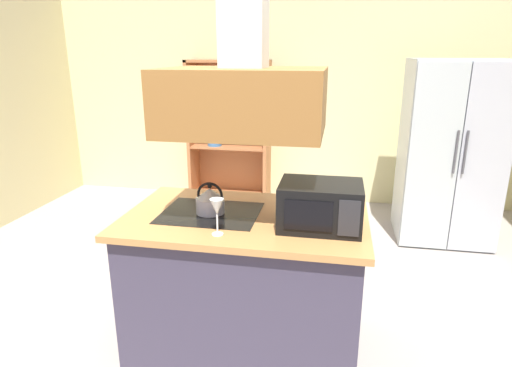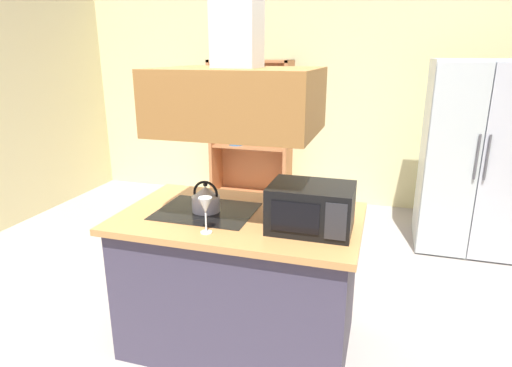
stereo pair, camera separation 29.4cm
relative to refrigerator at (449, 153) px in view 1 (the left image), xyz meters
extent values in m
plane|color=gray|center=(-1.77, -1.98, -0.90)|extent=(7.80, 7.80, 0.00)
cube|color=beige|center=(-1.77, 1.02, 0.45)|extent=(6.00, 0.12, 2.70)
cube|color=#3B3547|center=(-1.63, -2.07, -0.47)|extent=(1.40, 0.84, 0.86)
cube|color=#BC8044|center=(-1.63, -2.07, -0.02)|extent=(1.48, 0.92, 0.04)
cube|color=black|center=(-1.86, -2.07, 0.00)|extent=(0.60, 0.48, 0.00)
cube|color=#905E2B|center=(-1.63, -2.07, 0.69)|extent=(0.90, 0.70, 0.36)
cube|color=#B4C1C8|center=(0.00, 0.01, 0.00)|extent=(0.90, 0.72, 1.80)
cube|color=#B4BDBC|center=(-0.22, -0.36, 0.00)|extent=(0.44, 0.03, 1.76)
cube|color=#B3B7BF|center=(0.23, -0.36, 0.00)|extent=(0.44, 0.03, 1.76)
cylinder|color=#4C4C51|center=(-0.04, -0.39, 0.09)|extent=(0.02, 0.02, 0.40)
cylinder|color=#4C4C51|center=(0.04, -0.39, 0.09)|extent=(0.02, 0.02, 0.40)
cube|color=#AC673B|center=(-2.93, 0.76, -0.02)|extent=(0.04, 0.40, 1.77)
cube|color=#AC673B|center=(-1.96, 0.76, -0.02)|extent=(0.04, 0.40, 1.77)
cube|color=#AC673B|center=(-2.45, 0.76, 0.85)|extent=(1.01, 0.40, 0.03)
cube|color=#AC673B|center=(-2.45, 0.76, -0.86)|extent=(1.01, 0.40, 0.08)
cube|color=#AC673B|center=(-2.45, 0.95, -0.02)|extent=(1.01, 0.02, 1.77)
cube|color=#AC673B|center=(-2.45, 0.76, -0.19)|extent=(0.93, 0.36, 0.02)
cube|color=#AC673B|center=(-2.45, 0.76, 0.25)|extent=(0.93, 0.36, 0.02)
cylinder|color=teal|center=(-2.63, 0.71, -0.16)|extent=(0.18, 0.18, 0.05)
cylinder|color=#3265AD|center=(-2.63, 0.71, -0.11)|extent=(0.17, 0.17, 0.05)
cylinder|color=silver|center=(-2.33, 0.72, 0.32)|extent=(0.01, 0.01, 0.12)
cone|color=silver|center=(-2.33, 0.72, 0.42)|extent=(0.07, 0.07, 0.08)
cylinder|color=silver|center=(-2.17, 0.72, 0.32)|extent=(0.01, 0.01, 0.12)
cone|color=silver|center=(-2.17, 0.72, 0.42)|extent=(0.07, 0.07, 0.08)
cylinder|color=#B1B2BD|center=(-1.86, -2.07, 0.05)|extent=(0.18, 0.18, 0.10)
cone|color=beige|center=(-1.86, -2.07, 0.13)|extent=(0.17, 0.17, 0.06)
sphere|color=black|center=(-1.86, -2.07, 0.18)|extent=(0.03, 0.03, 0.03)
torus|color=black|center=(-1.86, -2.07, 0.12)|extent=(0.17, 0.02, 0.17)
cube|color=white|center=(-1.15, -1.77, 0.01)|extent=(0.35, 0.25, 0.02)
cube|color=black|center=(-1.18, -2.16, 0.13)|extent=(0.46, 0.34, 0.26)
cube|color=black|center=(-1.24, -2.34, 0.13)|extent=(0.26, 0.01, 0.17)
cube|color=#262628|center=(-1.02, -2.34, 0.13)|extent=(0.11, 0.01, 0.20)
cylinder|color=silver|center=(-1.72, -2.38, 0.00)|extent=(0.06, 0.06, 0.01)
cylinder|color=silver|center=(-1.72, -2.38, 0.06)|extent=(0.01, 0.01, 0.11)
cone|color=silver|center=(-1.72, -2.38, 0.16)|extent=(0.08, 0.08, 0.09)
camera|label=1|loc=(-1.11, -4.48, 0.96)|focal=30.28mm
camera|label=2|loc=(-0.82, -4.41, 0.96)|focal=30.28mm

